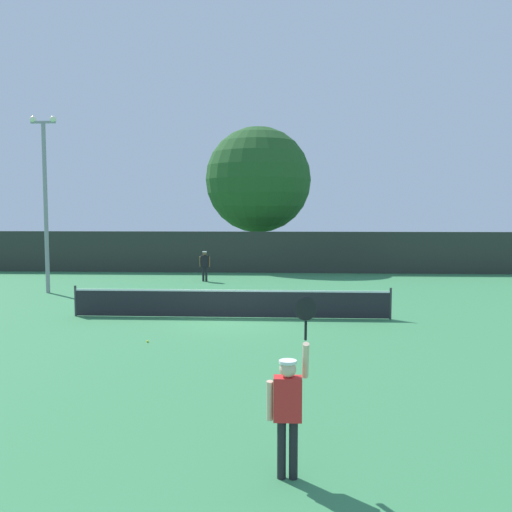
{
  "coord_description": "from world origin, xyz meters",
  "views": [
    {
      "loc": [
        1.85,
        -18.6,
        3.6
      ],
      "look_at": [
        0.57,
        5.69,
        1.67
      ],
      "focal_mm": 38.68,
      "sensor_mm": 36.0,
      "label": 1
    }
  ],
  "objects_px": {
    "light_pole": "(45,193)",
    "large_tree": "(258,180)",
    "player_receiving": "(205,263)",
    "tennis_ball": "(148,341)",
    "player_serving": "(288,400)",
    "parked_car_near": "(356,254)"
  },
  "relations": [
    {
      "from": "tennis_ball",
      "to": "light_pole",
      "type": "distance_m",
      "value": 12.24
    },
    {
      "from": "player_receiving",
      "to": "tennis_ball",
      "type": "height_order",
      "value": "player_receiving"
    },
    {
      "from": "tennis_ball",
      "to": "light_pole",
      "type": "relative_size",
      "value": 0.01
    },
    {
      "from": "player_receiving",
      "to": "tennis_ball",
      "type": "bearing_deg",
      "value": 91.63
    },
    {
      "from": "player_serving",
      "to": "tennis_ball",
      "type": "height_order",
      "value": "player_serving"
    },
    {
      "from": "light_pole",
      "to": "large_tree",
      "type": "relative_size",
      "value": 0.85
    },
    {
      "from": "player_serving",
      "to": "light_pole",
      "type": "height_order",
      "value": "light_pole"
    },
    {
      "from": "player_serving",
      "to": "light_pole",
      "type": "relative_size",
      "value": 0.32
    },
    {
      "from": "light_pole",
      "to": "large_tree",
      "type": "xyz_separation_m",
      "value": [
        8.84,
        12.49,
        1.26
      ]
    },
    {
      "from": "player_serving",
      "to": "tennis_ball",
      "type": "bearing_deg",
      "value": 116.84
    },
    {
      "from": "parked_car_near",
      "to": "light_pole",
      "type": "bearing_deg",
      "value": -142.93
    },
    {
      "from": "player_serving",
      "to": "parked_car_near",
      "type": "relative_size",
      "value": 0.57
    },
    {
      "from": "player_serving",
      "to": "player_receiving",
      "type": "height_order",
      "value": "player_serving"
    },
    {
      "from": "tennis_ball",
      "to": "large_tree",
      "type": "height_order",
      "value": "large_tree"
    },
    {
      "from": "large_tree",
      "to": "parked_car_near",
      "type": "relative_size",
      "value": 2.12
    },
    {
      "from": "player_receiving",
      "to": "player_serving",
      "type": "bearing_deg",
      "value": 101.32
    },
    {
      "from": "tennis_ball",
      "to": "parked_car_near",
      "type": "relative_size",
      "value": 0.02
    },
    {
      "from": "light_pole",
      "to": "player_receiving",
      "type": "bearing_deg",
      "value": 34.45
    },
    {
      "from": "player_serving",
      "to": "parked_car_near",
      "type": "height_order",
      "value": "player_serving"
    },
    {
      "from": "light_pole",
      "to": "large_tree",
      "type": "distance_m",
      "value": 15.35
    },
    {
      "from": "light_pole",
      "to": "parked_car_near",
      "type": "xyz_separation_m",
      "value": [
        15.48,
        13.69,
        -3.69
      ]
    },
    {
      "from": "player_receiving",
      "to": "light_pole",
      "type": "distance_m",
      "value": 8.56
    }
  ]
}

